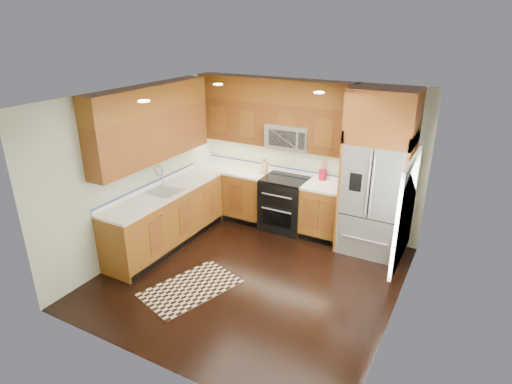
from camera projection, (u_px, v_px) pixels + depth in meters
The scene contains 16 objects.
ground at pixel (251, 276), 6.26m from camera, with size 4.00×4.00×0.00m, color black.
wall_back at pixel (307, 156), 7.40m from camera, with size 4.00×0.02×2.60m, color silver.
wall_left at pixel (139, 171), 6.66m from camera, with size 0.02×4.00×2.60m, color silver.
wall_right at pixel (403, 226), 4.88m from camera, with size 0.02×4.00×2.60m, color silver.
window at pixel (406, 211), 5.02m from camera, with size 0.04×1.10×1.30m.
base_cabinets at pixel (214, 209), 7.37m from camera, with size 2.85×3.00×0.90m.
countertop at pixel (224, 183), 7.22m from camera, with size 2.86×3.01×0.04m.
upper_cabinets at pixel (221, 117), 6.89m from camera, with size 2.85×3.00×1.15m.
range at pixel (285, 204), 7.55m from camera, with size 0.76×0.67×0.95m.
microwave at pixel (290, 136), 7.21m from camera, with size 0.76×0.40×0.42m.
refrigerator at pixel (377, 174), 6.52m from camera, with size 0.98×0.75×2.60m.
sink_faucet at pixel (163, 188), 6.84m from camera, with size 0.54×0.44×0.37m.
rug at pixel (191, 288), 5.98m from camera, with size 0.78×1.31×0.01m, color black.
knife_block at pixel (265, 168), 7.58m from camera, with size 0.11×0.14×0.27m.
utensil_crock at pixel (323, 172), 7.28m from camera, with size 0.16×0.16×0.38m.
cutting_board at pixel (346, 183), 7.13m from camera, with size 0.32×0.32×0.02m, color brown.
Camera 1 is at (2.62, -4.65, 3.50)m, focal length 30.00 mm.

